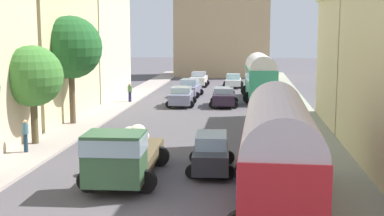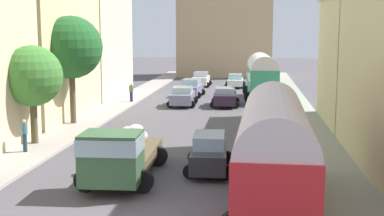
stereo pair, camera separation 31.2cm
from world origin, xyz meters
The scene contains 20 objects.
ground_plane centered at (0.00, 27.00, 0.00)m, with size 154.00×154.00×0.00m, color #4C484E.
sidewalk_left centered at (-7.25, 27.00, 0.07)m, with size 2.50×70.00×0.14m, color #9E928A.
sidewalk_right centered at (7.25, 27.00, 0.07)m, with size 2.50×70.00×0.14m, color gray.
building_left_2 centered at (-11.16, 20.80, 5.54)m, with size 5.33×11.87×11.08m.
building_left_3 centered at (-11.46, 32.70, 7.26)m, with size 6.50×11.27×14.45m.
building_right_2 centered at (10.96, 20.49, 4.44)m, with size 5.41×9.13×8.83m.
distant_church centered at (0.00, 56.24, 7.04)m, with size 12.36×6.45×20.98m.
parked_bus_0 centered at (4.48, 2.76, 2.25)m, with size 3.40×9.83×4.05m.
parked_bus_1 centered at (4.55, 32.34, 2.25)m, with size 3.48×8.46×4.05m.
cargo_truck_0 centered at (-1.57, 5.55, 1.23)m, with size 3.22×6.91×2.38m.
car_0 centered at (-1.93, 27.70, 0.80)m, with size 2.37×3.98×1.57m.
car_1 centered at (-1.95, 33.85, 0.82)m, with size 2.47×4.03×1.65m.
car_2 centered at (-1.90, 42.83, 0.81)m, with size 2.25×3.74×1.62m.
car_3 centered at (1.87, 7.82, 0.83)m, with size 2.22×4.28×1.66m.
car_4 centered at (1.54, 27.88, 0.78)m, with size 2.41×4.02×1.54m.
car_5 centered at (1.90, 42.28, 0.74)m, with size 2.24×3.72×1.48m.
pedestrian_1 centered at (-6.49, 28.84, 0.97)m, with size 0.55×0.55×1.71m.
pedestrian_2 centered at (-7.55, 9.88, 1.03)m, with size 0.45×0.45×1.78m.
roadside_tree_1 centered at (-7.90, 11.92, 3.75)m, with size 3.25×3.25×5.40m.
roadside_tree_2 centered at (-7.90, 18.17, 5.05)m, with size 4.04×4.04×7.10m.
Camera 1 is at (3.41, -15.01, 6.20)m, focal length 49.63 mm.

